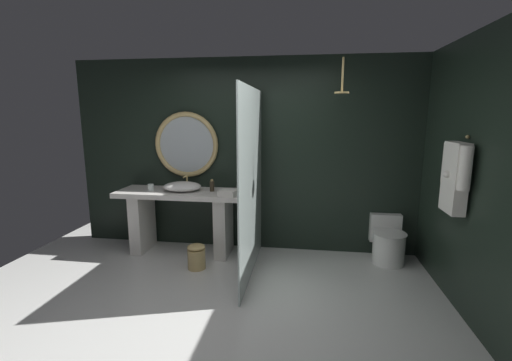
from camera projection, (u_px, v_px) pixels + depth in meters
ground_plane at (211, 321)px, 3.19m from camera, size 5.76×5.76×0.00m
back_wall_panel at (246, 156)px, 4.79m from camera, size 4.80×0.10×2.60m
side_wall_right at (466, 173)px, 3.35m from camera, size 0.10×2.47×2.60m
vanity_counter at (182, 213)px, 4.70m from camera, size 1.70×0.59×0.86m
vessel_sink at (182, 186)px, 4.63m from camera, size 0.51×0.41×0.18m
tumbler_cup at (151, 187)px, 4.65m from camera, size 0.08×0.08×0.09m
soap_dispenser at (212, 186)px, 4.60m from camera, size 0.06×0.06×0.16m
round_wall_mirror at (186, 145)px, 4.79m from camera, size 0.90×0.07×0.90m
shower_glass_panel at (252, 184)px, 3.98m from camera, size 0.02×1.59×2.16m
rain_shower_head at (342, 88)px, 4.01m from camera, size 0.17×0.17×0.40m
hanging_bathrobe at (455, 175)px, 3.26m from camera, size 0.20×0.49×0.74m
toilet at (387, 241)px, 4.45m from camera, size 0.41×0.61×0.57m
waste_bin at (196, 256)px, 4.24m from camera, size 0.22×0.22×0.31m
folded_hand_towel at (228, 193)px, 4.34m from camera, size 0.25×0.23×0.07m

